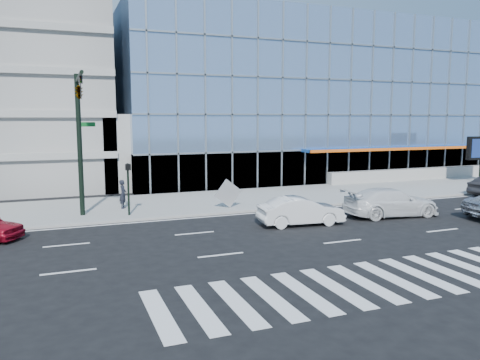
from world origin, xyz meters
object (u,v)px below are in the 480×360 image
at_px(white_suv, 391,202).
at_px(tilted_panel, 228,193).
at_px(white_sedan, 301,211).
at_px(traffic_signal, 79,109).
at_px(pedestrian, 123,194).
at_px(ped_signal_post, 128,181).

relative_size(white_suv, tilted_panel, 4.36).
relative_size(white_suv, white_sedan, 1.23).
bearing_deg(traffic_signal, white_suv, -15.66).
xyz_separation_m(traffic_signal, tilted_panel, (8.58, 0.43, -5.10)).
xyz_separation_m(white_suv, pedestrian, (-14.38, 7.36, 0.21)).
bearing_deg(tilted_panel, white_sedan, -65.80).
bearing_deg(white_sedan, pedestrian, 54.18).
bearing_deg(white_sedan, traffic_signal, 71.89).
bearing_deg(ped_signal_post, traffic_signal, -171.48).
relative_size(white_suv, pedestrian, 3.19).
xyz_separation_m(pedestrian, tilted_panel, (6.12, -2.21, 0.02)).
relative_size(traffic_signal, ped_signal_post, 2.67).
relative_size(ped_signal_post, white_suv, 0.53).
height_order(traffic_signal, ped_signal_post, traffic_signal).
bearing_deg(traffic_signal, white_sedan, -23.91).
relative_size(traffic_signal, white_sedan, 1.74).
bearing_deg(ped_signal_post, pedestrian, 90.91).
xyz_separation_m(white_suv, white_sedan, (-6.00, -0.09, -0.07)).
bearing_deg(white_suv, white_sedan, 96.30).
distance_m(white_sedan, pedestrian, 11.22).
xyz_separation_m(ped_signal_post, pedestrian, (-0.04, 2.26, -1.10)).
bearing_deg(pedestrian, traffic_signal, 156.95).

